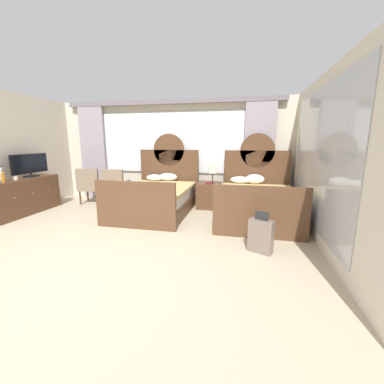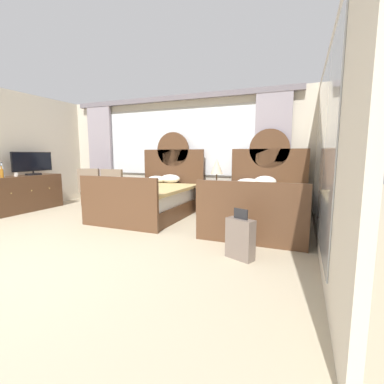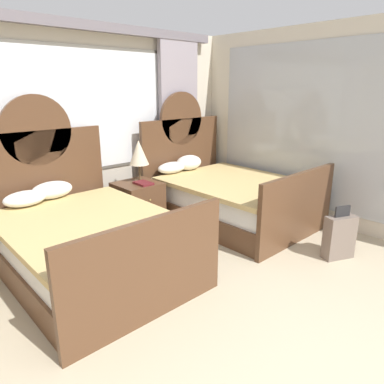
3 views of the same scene
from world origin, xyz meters
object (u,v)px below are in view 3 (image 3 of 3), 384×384
Objects in this scene: bed_near_mirror at (228,195)px; table_lamp_on_nightstand at (139,153)px; bed_near_window at (84,239)px; book_on_nightstand at (143,183)px; nightstand_between_beds at (138,205)px; suitcase_on_floor at (339,237)px.

bed_near_mirror is 3.87× the size of table_lamp_on_nightstand.
bed_near_window is 8.56× the size of book_on_nightstand.
book_on_nightstand is (-1.10, 0.55, 0.28)m from bed_near_mirror.
bed_near_window is 1.55m from table_lamp_on_nightstand.
bed_near_window is at bearing -149.60° from nightstand_between_beds.
table_lamp_on_nightstand is at bearing 113.49° from suitcase_on_floor.
bed_near_mirror is at bearing 90.02° from suitcase_on_floor.
nightstand_between_beds is (1.13, 0.66, -0.05)m from bed_near_window.
table_lamp_on_nightstand reaches higher than nightstand_between_beds.
nightstand_between_beds is 0.72m from table_lamp_on_nightstand.
book_on_nightstand is (0.02, -0.11, 0.33)m from nightstand_between_beds.
bed_near_mirror is 1.26m from book_on_nightstand.
table_lamp_on_nightstand is 0.42m from book_on_nightstand.
table_lamp_on_nightstand is (0.08, 0.05, 0.71)m from nightstand_between_beds.
book_on_nightstand is at bearing 116.10° from suitcase_on_floor.
bed_near_window reaches higher than book_on_nightstand.
bed_near_mirror is 1.30m from nightstand_between_beds.
nightstand_between_beds is at bearing 115.50° from suitcase_on_floor.
table_lamp_on_nightstand is 2.21× the size of book_on_nightstand.
nightstand_between_beds is 0.35m from book_on_nightstand.
suitcase_on_floor is (1.04, -2.40, -0.77)m from table_lamp_on_nightstand.
bed_near_window is at bearing 143.11° from suitcase_on_floor.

